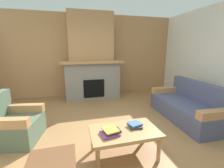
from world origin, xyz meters
The scene contains 8 objects.
ground centered at (0.00, 0.00, 0.00)m, with size 9.00×9.00×0.00m, color olive.
wall_back_wood_panel centered at (0.00, 3.00, 1.35)m, with size 6.00×0.12×2.70m, color #A87A4C.
fireplace centered at (0.00, 2.62, 1.16)m, with size 1.90×0.82×2.70m.
couch centered at (1.90, 0.38, 0.29)m, with size 0.90×1.83×0.85m.
armchair centered at (-1.69, 0.44, 0.29)m, with size 0.89×0.89×0.85m.
coffee_table centered at (0.05, -0.46, 0.38)m, with size 1.00×0.60×0.43m.
book_stack_near_edge centered at (-0.17, -0.52, 0.47)m, with size 0.29×0.26×0.08m.
book_stack_center centered at (0.24, -0.40, 0.46)m, with size 0.23×0.25×0.06m.
Camera 1 is at (-0.65, -2.39, 1.60)m, focal length 24.73 mm.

